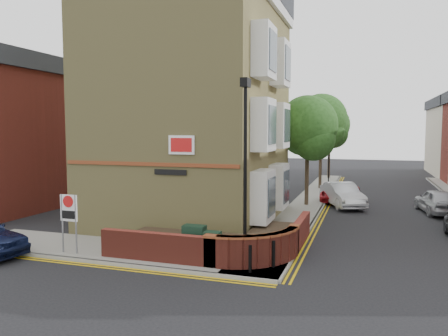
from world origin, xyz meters
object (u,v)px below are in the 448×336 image
(utility_cabinet_large, at_px, (194,242))
(silver_car_near, at_px, (342,195))
(lamppost, at_px, (245,171))
(zone_sign, at_px, (69,213))

(utility_cabinet_large, xyz_separation_m, silver_car_near, (4.40, 13.35, 0.01))
(utility_cabinet_large, relative_size, silver_car_near, 0.27)
(lamppost, relative_size, silver_car_near, 1.42)
(lamppost, distance_m, utility_cabinet_large, 3.24)
(zone_sign, bearing_deg, utility_cabinet_large, 9.69)
(zone_sign, relative_size, silver_car_near, 0.50)
(lamppost, distance_m, zone_sign, 6.85)
(zone_sign, bearing_deg, silver_car_near, 57.26)
(utility_cabinet_large, distance_m, silver_car_near, 14.06)
(lamppost, xyz_separation_m, silver_car_near, (2.50, 13.45, -2.61))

